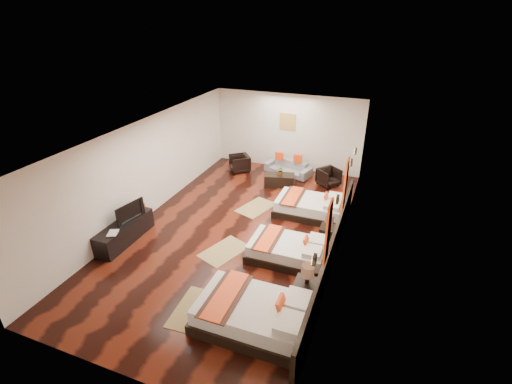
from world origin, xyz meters
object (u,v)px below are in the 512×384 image
at_px(bed_mid, 289,250).
at_px(armchair_left, 240,163).
at_px(bed_near, 256,314).
at_px(nightstand_b, 328,233).
at_px(bed_far, 310,207).
at_px(armchair_right, 329,177).
at_px(tv_console, 125,232).
at_px(figurine, 139,205).
at_px(book, 108,233).
at_px(sofa, 288,167).
at_px(tv, 128,211).
at_px(coffee_table, 279,180).
at_px(nightstand_a, 306,291).
at_px(table_plant, 281,171).

relative_size(bed_mid, armchair_left, 2.72).
distance_m(bed_near, nightstand_b, 3.36).
height_order(bed_far, armchair_right, bed_far).
relative_size(tv_console, figurine, 5.26).
distance_m(book, sofa, 6.83).
relative_size(book, armchair_right, 0.47).
distance_m(armchair_left, armchair_right, 3.34).
height_order(bed_near, tv, tv).
bearing_deg(bed_far, armchair_right, 86.66).
xyz_separation_m(bed_far, sofa, (-1.45, 2.63, -0.01)).
bearing_deg(bed_far, bed_near, -89.96).
relative_size(bed_near, bed_far, 1.12).
relative_size(book, coffee_table, 0.32).
bearing_deg(nightstand_a, coffee_table, 112.94).
bearing_deg(table_plant, sofa, 92.03).
height_order(armchair_right, coffee_table, armchair_right).
height_order(figurine, sofa, figurine).
bearing_deg(tv, nightstand_a, -87.39).
bearing_deg(figurine, table_plant, 54.91).
bearing_deg(bed_near, figurine, 152.85).
distance_m(nightstand_b, coffee_table, 3.59).
xyz_separation_m(bed_far, armchair_left, (-3.21, 2.22, 0.06)).
xyz_separation_m(bed_far, tv, (-4.15, -2.86, 0.54)).
bearing_deg(bed_mid, tv_console, -169.57).
bearing_deg(sofa, bed_near, -63.02).
distance_m(nightstand_a, figurine, 5.11).
bearing_deg(armchair_right, coffee_table, 150.61).
height_order(nightstand_a, tv_console, nightstand_a).
bearing_deg(nightstand_a, armchair_left, 124.15).
height_order(bed_far, nightstand_b, nightstand_b).
distance_m(sofa, armchair_right, 1.64).
xyz_separation_m(tv_console, armchair_left, (0.98, 5.28, 0.04)).
relative_size(nightstand_a, armchair_left, 1.41).
relative_size(tv_console, coffee_table, 1.80).
height_order(bed_near, bed_far, bed_near).
relative_size(bed_far, armchair_right, 2.97).
xyz_separation_m(nightstand_b, table_plant, (-2.16, 2.84, 0.26)).
bearing_deg(bed_mid, armchair_right, 88.35).
xyz_separation_m(book, table_plant, (2.78, 5.20, -0.02)).
height_order(nightstand_a, figurine, nightstand_a).
distance_m(nightstand_a, table_plant, 5.64).
bearing_deg(figurine, bed_far, 29.53).
xyz_separation_m(nightstand_a, coffee_table, (-2.20, 5.20, -0.14)).
xyz_separation_m(nightstand_b, sofa, (-2.20, 3.88, -0.04)).
relative_size(bed_mid, book, 5.94).
height_order(bed_near, coffee_table, bed_near).
relative_size(nightstand_b, coffee_table, 0.82).
xyz_separation_m(bed_far, tv_console, (-4.20, -3.06, 0.02)).
bearing_deg(bed_near, tv_console, 160.71).
xyz_separation_m(bed_far, book, (-4.20, -3.62, 0.31)).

